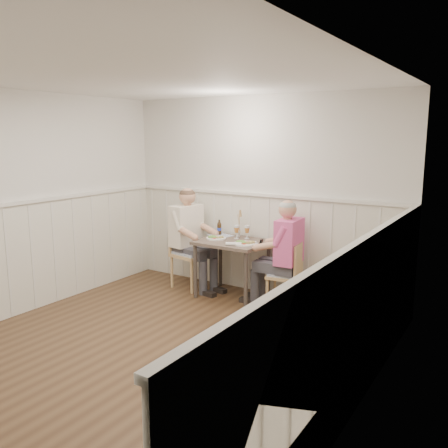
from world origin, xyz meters
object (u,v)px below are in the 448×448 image
at_px(man_in_pink, 285,262).
at_px(beer_bottle, 219,228).
at_px(dining_table, 232,249).
at_px(grass_vase, 238,224).
at_px(chair_left, 189,250).
at_px(diner_cream, 189,245).
at_px(chair_right, 288,272).

relative_size(man_in_pink, beer_bottle, 6.46).
bearing_deg(man_in_pink, beer_bottle, 169.79).
distance_m(dining_table, beer_bottle, 0.45).
height_order(man_in_pink, grass_vase, man_in_pink).
height_order(dining_table, chair_left, chair_left).
bearing_deg(diner_cream, man_in_pink, -0.17).
bearing_deg(man_in_pink, chair_left, 179.26).
height_order(chair_right, man_in_pink, man_in_pink).
relative_size(dining_table, diner_cream, 0.61).
relative_size(chair_left, grass_vase, 2.49).
xyz_separation_m(chair_left, grass_vase, (0.68, 0.21, 0.40)).
relative_size(diner_cream, grass_vase, 3.64).
bearing_deg(man_in_pink, diner_cream, 179.83).
bearing_deg(dining_table, man_in_pink, 1.38).
xyz_separation_m(dining_table, chair_right, (0.78, 0.03, -0.20)).
distance_m(dining_table, grass_vase, 0.38).
bearing_deg(grass_vase, beer_bottle, -173.85).
relative_size(chair_right, grass_vase, 2.09).
distance_m(dining_table, man_in_pink, 0.75).
relative_size(beer_bottle, grass_vase, 0.54).
height_order(chair_right, grass_vase, grass_vase).
bearing_deg(dining_table, beer_bottle, 147.73).
bearing_deg(chair_left, man_in_pink, -0.74).
bearing_deg(man_in_pink, chair_right, 19.71).
relative_size(dining_table, grass_vase, 2.20).
distance_m(chair_right, man_in_pink, 0.13).
relative_size(chair_left, diner_cream, 0.68).
xyz_separation_m(chair_right, beer_bottle, (-1.12, 0.18, 0.40)).
relative_size(dining_table, beer_bottle, 4.08).
relative_size(dining_table, chair_left, 0.88).
bearing_deg(chair_right, chair_left, 179.78).
bearing_deg(grass_vase, man_in_pink, -15.77).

